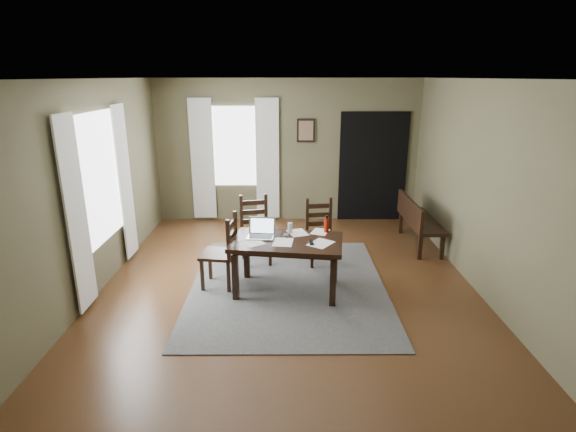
{
  "coord_description": "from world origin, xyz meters",
  "views": [
    {
      "loc": [
        -0.03,
        -5.55,
        2.73
      ],
      "look_at": [
        0.0,
        0.3,
        0.9
      ],
      "focal_mm": 28.0,
      "sensor_mm": 36.0,
      "label": 1
    }
  ],
  "objects_px": {
    "chair_end": "(222,252)",
    "chair_back_right": "(320,233)",
    "chair_back_left": "(255,231)",
    "bench": "(417,218)",
    "water_bottle": "(326,225)",
    "dining_table": "(287,246)",
    "laptop": "(261,232)"
  },
  "relations": [
    {
      "from": "chair_back_right",
      "to": "chair_back_left",
      "type": "bearing_deg",
      "value": 169.65
    },
    {
      "from": "dining_table",
      "to": "chair_back_right",
      "type": "distance_m",
      "value": 1.11
    },
    {
      "from": "dining_table",
      "to": "chair_back_left",
      "type": "xyz_separation_m",
      "value": [
        -0.48,
        1.01,
        -0.13
      ]
    },
    {
      "from": "chair_end",
      "to": "bench",
      "type": "height_order",
      "value": "chair_end"
    },
    {
      "from": "laptop",
      "to": "water_bottle",
      "type": "bearing_deg",
      "value": 16.8
    },
    {
      "from": "laptop",
      "to": "water_bottle",
      "type": "distance_m",
      "value": 0.88
    },
    {
      "from": "dining_table",
      "to": "bench",
      "type": "distance_m",
      "value": 2.74
    },
    {
      "from": "dining_table",
      "to": "water_bottle",
      "type": "bearing_deg",
      "value": 37.88
    },
    {
      "from": "bench",
      "to": "dining_table",
      "type": "bearing_deg",
      "value": 127.87
    },
    {
      "from": "dining_table",
      "to": "water_bottle",
      "type": "xyz_separation_m",
      "value": [
        0.53,
        0.31,
        0.2
      ]
    },
    {
      "from": "chair_end",
      "to": "chair_back_right",
      "type": "relative_size",
      "value": 1.04
    },
    {
      "from": "bench",
      "to": "water_bottle",
      "type": "relative_size",
      "value": 6.03
    },
    {
      "from": "chair_back_left",
      "to": "dining_table",
      "type": "bearing_deg",
      "value": -76.73
    },
    {
      "from": "chair_end",
      "to": "laptop",
      "type": "bearing_deg",
      "value": 97.75
    },
    {
      "from": "chair_back_right",
      "to": "water_bottle",
      "type": "height_order",
      "value": "chair_back_right"
    },
    {
      "from": "bench",
      "to": "water_bottle",
      "type": "distance_m",
      "value": 2.16
    },
    {
      "from": "chair_back_left",
      "to": "bench",
      "type": "height_order",
      "value": "chair_back_left"
    },
    {
      "from": "chair_end",
      "to": "chair_back_right",
      "type": "xyz_separation_m",
      "value": [
        1.37,
        0.83,
        -0.02
      ]
    },
    {
      "from": "chair_end",
      "to": "bench",
      "type": "bearing_deg",
      "value": 124.54
    },
    {
      "from": "chair_back_right",
      "to": "laptop",
      "type": "xyz_separation_m",
      "value": [
        -0.84,
        -0.82,
        0.31
      ]
    },
    {
      "from": "chair_back_left",
      "to": "laptop",
      "type": "relative_size",
      "value": 2.68
    },
    {
      "from": "dining_table",
      "to": "laptop",
      "type": "distance_m",
      "value": 0.4
    },
    {
      "from": "chair_back_right",
      "to": "bench",
      "type": "xyz_separation_m",
      "value": [
        1.66,
        0.71,
        0.0
      ]
    },
    {
      "from": "water_bottle",
      "to": "chair_end",
      "type": "bearing_deg",
      "value": -173.44
    },
    {
      "from": "chair_back_left",
      "to": "laptop",
      "type": "height_order",
      "value": "chair_back_left"
    },
    {
      "from": "chair_back_right",
      "to": "water_bottle",
      "type": "relative_size",
      "value": 4.09
    },
    {
      "from": "bench",
      "to": "water_bottle",
      "type": "bearing_deg",
      "value": 130.12
    },
    {
      "from": "chair_back_left",
      "to": "bench",
      "type": "relative_size",
      "value": 0.71
    },
    {
      "from": "water_bottle",
      "to": "chair_back_left",
      "type": "bearing_deg",
      "value": 145.21
    },
    {
      "from": "dining_table",
      "to": "water_bottle",
      "type": "distance_m",
      "value": 0.64
    },
    {
      "from": "chair_end",
      "to": "chair_back_right",
      "type": "distance_m",
      "value": 1.6
    },
    {
      "from": "chair_back_left",
      "to": "water_bottle",
      "type": "distance_m",
      "value": 1.27
    }
  ]
}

